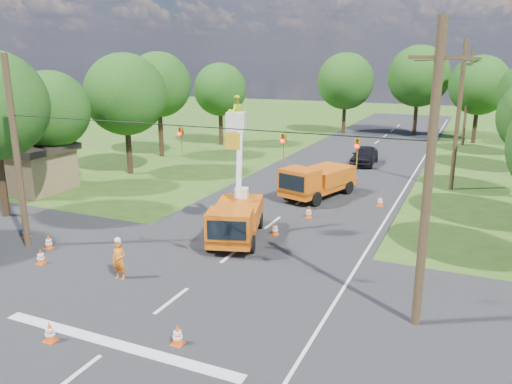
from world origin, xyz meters
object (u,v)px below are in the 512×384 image
at_px(traffic_cone_1, 178,335).
at_px(tree_far_c, 479,85).
at_px(pole_right_mid, 458,115).
at_px(tree_left_f, 220,90).
at_px(traffic_cone_0, 50,332).
at_px(tree_far_b, 419,76).
at_px(traffic_cone_6, 26,231).
at_px(pole_right_near, 429,179).
at_px(tree_left_c, 51,110).
at_px(tree_left_e, 158,85).
at_px(ground_worker, 119,260).
at_px(tree_left_d, 125,95).
at_px(traffic_cone_4, 41,257).
at_px(shed, 29,167).
at_px(pole_right_far, 468,96).
at_px(distant_car, 364,155).
at_px(traffic_cone_3, 309,212).
at_px(traffic_cone_5, 49,242).
at_px(traffic_cone_7, 380,201).
at_px(pole_left, 17,155).
at_px(bucket_truck, 236,211).
at_px(tree_far_a, 346,81).
at_px(traffic_cone_2, 275,229).
at_px(second_truck, 317,181).

distance_m(traffic_cone_1, tree_far_c, 47.37).
xyz_separation_m(pole_right_mid, tree_left_f, (-23.30, 10.00, 0.58)).
distance_m(traffic_cone_0, pole_right_mid, 28.34).
relative_size(traffic_cone_0, tree_far_b, 0.07).
distance_m(traffic_cone_6, pole_right_near, 19.64).
bearing_deg(tree_left_c, tree_left_e, 91.32).
xyz_separation_m(ground_worker, tree_left_d, (-11.97, 16.18, 5.29)).
height_order(ground_worker, traffic_cone_6, ground_worker).
xyz_separation_m(traffic_cone_4, shed, (-10.81, 9.36, 1.26)).
bearing_deg(tree_left_d, pole_right_far, 46.77).
height_order(pole_right_mid, tree_left_d, pole_right_mid).
bearing_deg(pole_right_far, distant_car, -117.13).
height_order(traffic_cone_3, tree_left_e, tree_left_e).
xyz_separation_m(distant_car, tree_far_b, (1.78, 19.22, 6.01)).
bearing_deg(tree_far_c, shed, -128.97).
xyz_separation_m(shed, tree_left_d, (3.00, 7.00, 4.50)).
bearing_deg(traffic_cone_5, tree_left_d, 114.38).
xyz_separation_m(pole_right_near, tree_left_e, (-25.30, 22.00, 1.38)).
bearing_deg(tree_left_c, traffic_cone_7, 12.53).
xyz_separation_m(pole_left, tree_left_c, (-7.00, 9.00, 0.94)).
bearing_deg(traffic_cone_1, tree_far_c, 80.57).
height_order(tree_left_f, tree_far_c, tree_far_c).
distance_m(traffic_cone_3, tree_far_b, 35.92).
xyz_separation_m(bucket_truck, ground_worker, (-2.35, -6.01, -0.67)).
xyz_separation_m(traffic_cone_3, tree_far_b, (1.48, 35.31, 6.45)).
bearing_deg(pole_right_far, pole_right_mid, -90.00).
bearing_deg(traffic_cone_4, tree_far_a, 87.17).
bearing_deg(pole_right_near, tree_left_c, 160.20).
bearing_deg(pole_right_near, traffic_cone_2, 140.68).
relative_size(traffic_cone_6, shed, 0.13).
height_order(traffic_cone_2, traffic_cone_6, same).
distance_m(pole_right_near, tree_left_d, 27.90).
xyz_separation_m(bucket_truck, pole_right_far, (9.18, 35.17, 3.61)).
bearing_deg(pole_right_far, traffic_cone_7, -98.07).
height_order(bucket_truck, traffic_cone_5, bucket_truck).
relative_size(traffic_cone_4, tree_far_b, 0.07).
distance_m(traffic_cone_3, shed, 19.63).
bearing_deg(pole_right_mid, tree_left_c, -156.25).
relative_size(second_truck, traffic_cone_2, 8.93).
bearing_deg(second_truck, shed, -144.83).
xyz_separation_m(second_truck, tree_far_b, (2.35, 31.02, 5.64)).
bearing_deg(pole_left, distant_car, 67.43).
distance_m(traffic_cone_7, tree_far_a, 31.41).
bearing_deg(traffic_cone_7, traffic_cone_5, -133.79).
xyz_separation_m(pole_right_near, tree_far_b, (-5.50, 45.00, 1.70)).
distance_m(tree_left_c, tree_far_a, 35.90).
height_order(traffic_cone_0, traffic_cone_4, same).
distance_m(traffic_cone_1, tree_far_b, 49.82).
bearing_deg(tree_left_f, traffic_cone_7, -39.73).
xyz_separation_m(distant_car, traffic_cone_5, (-9.48, -25.66, -0.43)).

